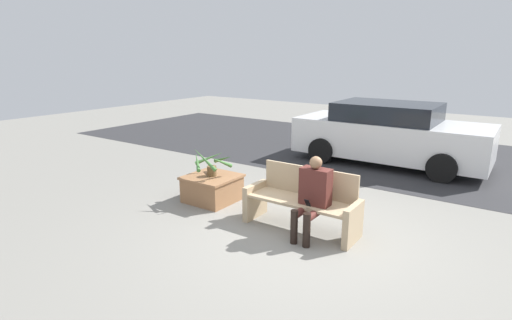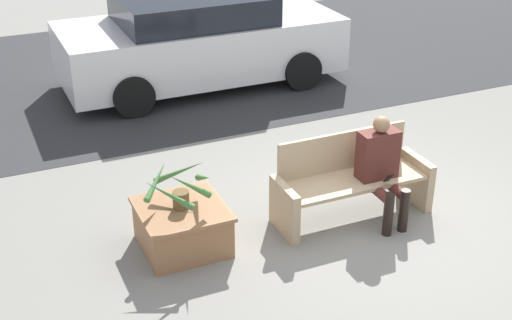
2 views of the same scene
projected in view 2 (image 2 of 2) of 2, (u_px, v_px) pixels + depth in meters
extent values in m
plane|color=gray|center=(373.00, 222.00, 7.68)|extent=(30.00, 30.00, 0.00)
cube|color=#2D2D30|center=(196.00, 64.00, 12.32)|extent=(20.00, 6.00, 0.01)
cube|color=tan|center=(284.00, 210.00, 7.38)|extent=(0.09, 0.57, 0.56)
cube|color=tan|center=(416.00, 179.00, 7.97)|extent=(0.09, 0.57, 0.56)
cube|color=tan|center=(353.00, 181.00, 7.60)|extent=(1.54, 0.52, 0.04)
cube|color=tan|center=(342.00, 151.00, 7.71)|extent=(1.54, 0.04, 0.44)
cube|color=#51231E|center=(378.00, 154.00, 7.53)|extent=(0.43, 0.22, 0.53)
sphere|color=#8C6647|center=(381.00, 124.00, 7.35)|extent=(0.18, 0.18, 0.18)
cylinder|color=#51231E|center=(378.00, 192.00, 7.46)|extent=(0.11, 0.42, 0.11)
cylinder|color=#51231E|center=(394.00, 188.00, 7.53)|extent=(0.11, 0.42, 0.11)
cylinder|color=black|center=(388.00, 214.00, 7.37)|extent=(0.10, 0.10, 0.48)
cylinder|color=black|center=(404.00, 210.00, 7.44)|extent=(0.10, 0.10, 0.48)
cube|color=black|center=(388.00, 178.00, 7.42)|extent=(0.07, 0.09, 0.12)
cube|color=#936642|center=(182.00, 227.00, 7.16)|extent=(0.81, 0.80, 0.46)
cube|color=#936642|center=(181.00, 209.00, 7.07)|extent=(0.86, 0.85, 0.04)
cylinder|color=brown|center=(181.00, 200.00, 7.02)|extent=(0.16, 0.16, 0.18)
cone|color=#427538|center=(204.00, 178.00, 6.99)|extent=(0.12, 0.51, 0.30)
cone|color=#427538|center=(179.00, 172.00, 7.16)|extent=(0.52, 0.20, 0.25)
cone|color=#427538|center=(156.00, 181.00, 7.00)|extent=(0.38, 0.45, 0.24)
cone|color=#427538|center=(169.00, 195.00, 6.73)|extent=(0.43, 0.40, 0.26)
cone|color=#427538|center=(190.00, 186.00, 6.75)|extent=(0.46, 0.14, 0.38)
cube|color=silver|center=(201.00, 46.00, 11.21)|extent=(4.35, 1.80, 0.83)
cube|color=black|center=(193.00, 8.00, 10.89)|extent=(2.26, 1.66, 0.42)
cylinder|color=black|center=(302.00, 71.00, 11.10)|extent=(0.61, 0.18, 0.61)
cylinder|color=black|center=(256.00, 39.00, 12.57)|extent=(0.61, 0.18, 0.61)
cylinder|color=black|center=(134.00, 97.00, 10.13)|extent=(0.61, 0.18, 0.61)
cylinder|color=black|center=(105.00, 59.00, 11.60)|extent=(0.61, 0.18, 0.61)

